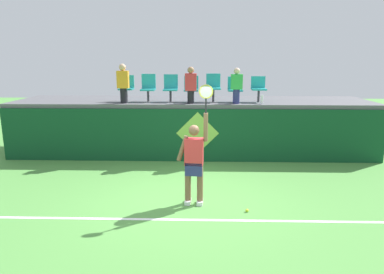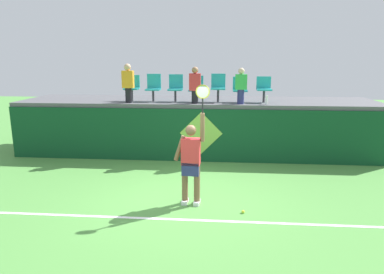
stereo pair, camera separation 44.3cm
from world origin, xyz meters
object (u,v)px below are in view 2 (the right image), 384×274
object	(u,v)px
tennis_player	(191,160)
stadium_chair_6	(264,88)
stadium_chair_1	(153,86)
spectator_1	(128,82)
water_bottle	(267,100)
stadium_chair_4	(218,86)
spectator_0	(195,85)
stadium_chair_0	(132,86)
stadium_chair_2	(176,87)
spectator_2	(241,85)
tennis_ball	(243,212)
stadium_chair_5	(240,88)
stadium_chair_3	(196,88)

from	to	relation	value
tennis_player	stadium_chair_6	distance (m)	4.53
stadium_chair_1	spectator_1	distance (m)	0.85
water_bottle	stadium_chair_4	world-z (taller)	stadium_chair_4
stadium_chair_6	spectator_0	xyz separation A→B (m)	(-2.09, -0.47, 0.12)
tennis_player	stadium_chair_0	xyz separation A→B (m)	(-2.22, 3.94, 1.21)
tennis_player	stadium_chair_0	bearing A→B (deg)	119.40
stadium_chair_4	spectator_1	xyz separation A→B (m)	(-2.72, -0.47, 0.13)
water_bottle	stadium_chair_2	world-z (taller)	stadium_chair_2
spectator_2	tennis_ball	bearing A→B (deg)	-91.42
water_bottle	stadium_chair_1	world-z (taller)	stadium_chair_1
spectator_0	spectator_2	size ratio (longest dim) A/B	1.03
tennis_player	tennis_ball	distance (m)	1.48
tennis_ball	stadium_chair_6	distance (m)	4.88
stadium_chair_0	spectator_2	size ratio (longest dim) A/B	0.77
water_bottle	stadium_chair_4	xyz separation A→B (m)	(-1.42, 0.58, 0.35)
tennis_ball	spectator_2	size ratio (longest dim) A/B	0.06
spectator_2	stadium_chair_6	bearing A→B (deg)	32.65
stadium_chair_0	spectator_0	world-z (taller)	spectator_0
stadium_chair_2	stadium_chair_4	size ratio (longest dim) A/B	0.97
tennis_player	spectator_1	world-z (taller)	spectator_1
spectator_1	spectator_2	distance (m)	3.40
stadium_chair_6	stadium_chair_0	bearing A→B (deg)	179.95
stadium_chair_1	stadium_chair_6	size ratio (longest dim) A/B	1.09
spectator_0	stadium_chair_6	bearing A→B (deg)	12.55
tennis_ball	spectator_0	size ratio (longest dim) A/B	0.06
stadium_chair_4	spectator_2	size ratio (longest dim) A/B	0.82
stadium_chair_0	stadium_chair_2	world-z (taller)	stadium_chair_2
stadium_chair_0	stadium_chair_2	distance (m)	1.39
tennis_player	stadium_chair_4	bearing A→B (deg)	82.70
stadium_chair_2	stadium_chair_5	world-z (taller)	stadium_chair_2
stadium_chair_2	stadium_chair_4	world-z (taller)	stadium_chair_4
tennis_player	stadium_chair_1	distance (m)	4.40
stadium_chair_0	stadium_chair_5	world-z (taller)	stadium_chair_0
spectator_0	water_bottle	bearing A→B (deg)	-3.03
stadium_chair_0	water_bottle	bearing A→B (deg)	-7.98
stadium_chair_4	tennis_ball	bearing A→B (deg)	-82.37
stadium_chair_2	stadium_chair_3	bearing A→B (deg)	-0.20
stadium_chair_3	stadium_chair_5	size ratio (longest dim) A/B	1.04
stadium_chair_2	stadium_chair_3	size ratio (longest dim) A/B	1.05
spectator_2	spectator_1	bearing A→B (deg)	179.92
spectator_0	spectator_2	xyz separation A→B (m)	(1.36, -0.00, -0.02)
stadium_chair_5	spectator_1	world-z (taller)	spectator_1
stadium_chair_1	stadium_chair_2	distance (m)	0.70
tennis_ball	stadium_chair_5	world-z (taller)	stadium_chair_5
stadium_chair_1	spectator_1	bearing A→B (deg)	-145.39
stadium_chair_6	spectator_2	bearing A→B (deg)	-147.35
stadium_chair_5	stadium_chair_2	bearing A→B (deg)	179.85
stadium_chair_1	spectator_2	world-z (taller)	spectator_2
tennis_ball	stadium_chair_0	size ratio (longest dim) A/B	0.08
tennis_player	spectator_0	size ratio (longest dim) A/B	2.33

